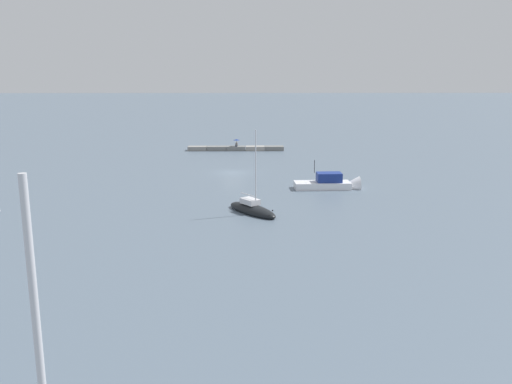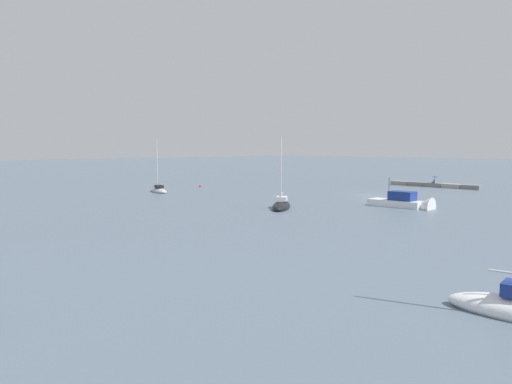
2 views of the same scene
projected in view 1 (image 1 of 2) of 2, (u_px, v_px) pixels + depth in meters
name	position (u px, v px, depth m)	size (l,w,h in m)	color
ground_plane	(232.00, 173.00, 71.79)	(500.00, 500.00, 0.00)	slate
seawall_pier	(236.00, 148.00, 91.61)	(15.97, 1.67, 0.71)	slate
person_seated_grey_left	(236.00, 145.00, 91.31)	(0.49, 0.66, 0.73)	#1E2333
umbrella_open_navy	(237.00, 140.00, 91.30)	(1.10, 1.10, 1.25)	black
sailboat_black_mid	(252.00, 210.00, 51.73)	(5.44, 6.36, 8.22)	black
motorboat_white_far	(333.00, 185.00, 62.26)	(7.47, 2.56, 4.15)	silver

